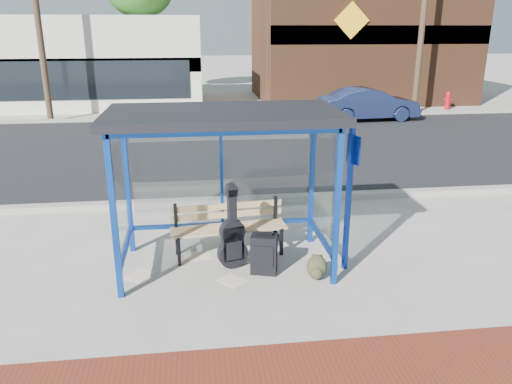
{
  "coord_description": "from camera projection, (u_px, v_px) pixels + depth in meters",
  "views": [
    {
      "loc": [
        -0.42,
        -7.0,
        3.53
      ],
      "look_at": [
        0.49,
        0.2,
        1.12
      ],
      "focal_mm": 35.0,
      "sensor_mm": 36.0,
      "label": 1
    }
  ],
  "objects": [
    {
      "name": "newspaper_b",
      "position": [
        232.0,
        281.0,
        7.29
      ],
      "size": [
        0.49,
        0.5,
        0.01
      ],
      "primitive_type": "cube",
      "rotation": [
        0.0,
        0.0,
        -0.87
      ],
      "color": "white",
      "rests_on": "ground"
    },
    {
      "name": "ground",
      "position": [
        226.0,
        266.0,
        7.76
      ],
      "size": [
        120.0,
        120.0,
        0.0
      ],
      "primitive_type": "plane",
      "color": "#B2ADA0",
      "rests_on": "ground"
    },
    {
      "name": "bench",
      "position": [
        228.0,
        225.0,
        8.05
      ],
      "size": [
        1.89,
        0.63,
        0.87
      ],
      "rotation": [
        0.0,
        0.0,
        0.1
      ],
      "color": "black",
      "rests_on": "ground"
    },
    {
      "name": "utility_pole_west",
      "position": [
        37.0,
        10.0,
        18.37
      ],
      "size": [
        1.6,
        0.24,
        8.0
      ],
      "color": "#4C3826",
      "rests_on": "ground"
    },
    {
      "name": "far_sidewalk",
      "position": [
        203.0,
        111.0,
        21.88
      ],
      "size": [
        60.0,
        4.0,
        0.01
      ],
      "primitive_type": "cube",
      "color": "#B2ADA0",
      "rests_on": "ground"
    },
    {
      "name": "parked_car",
      "position": [
        369.0,
        104.0,
        19.67
      ],
      "size": [
        3.95,
        1.6,
        1.28
      ],
      "primitive_type": "imported",
      "rotation": [
        0.0,
        0.0,
        1.64
      ],
      "color": "#1B254B",
      "rests_on": "ground"
    },
    {
      "name": "backpack",
      "position": [
        317.0,
        268.0,
        7.31
      ],
      "size": [
        0.35,
        0.33,
        0.36
      ],
      "rotation": [
        0.0,
        0.0,
        -0.26
      ],
      "color": "#2E301A",
      "rests_on": "ground"
    },
    {
      "name": "sign_post",
      "position": [
        349.0,
        190.0,
        7.29
      ],
      "size": [
        0.14,
        0.27,
        2.24
      ],
      "rotation": [
        0.0,
        0.0,
        0.39
      ],
      "color": "navy",
      "rests_on": "ground"
    },
    {
      "name": "storefront_brown",
      "position": [
        358.0,
        34.0,
        25.12
      ],
      "size": [
        10.0,
        7.08,
        6.4
      ],
      "color": "#59331E",
      "rests_on": "ground"
    },
    {
      "name": "brick_paver_strip",
      "position": [
        243.0,
        375.0,
        5.31
      ],
      "size": [
        60.0,
        1.0,
        0.01
      ],
      "primitive_type": "cube",
      "color": "maroon",
      "rests_on": "ground"
    },
    {
      "name": "newspaper_a",
      "position": [
        140.0,
        275.0,
        7.46
      ],
      "size": [
        0.51,
        0.53,
        0.01
      ],
      "primitive_type": "cube",
      "rotation": [
        0.0,
        0.0,
        0.96
      ],
      "color": "white",
      "rests_on": "ground"
    },
    {
      "name": "storefront_white",
      "position": [
        4.0,
        62.0,
        23.0
      ],
      "size": [
        18.0,
        6.04,
        4.0
      ],
      "color": "silver",
      "rests_on": "ground"
    },
    {
      "name": "curb_near",
      "position": [
        217.0,
        201.0,
        10.47
      ],
      "size": [
        60.0,
        0.25,
        0.12
      ],
      "primitive_type": "cube",
      "color": "gray",
      "rests_on": "ground"
    },
    {
      "name": "bus_shelter",
      "position": [
        223.0,
        134.0,
        7.17
      ],
      "size": [
        3.3,
        1.8,
        2.42
      ],
      "color": "#0E3A9F",
      "rests_on": "ground"
    },
    {
      "name": "newspaper_c",
      "position": [
        198.0,
        256.0,
        8.08
      ],
      "size": [
        0.46,
        0.39,
        0.01
      ],
      "primitive_type": "cube",
      "rotation": [
        0.0,
        0.0,
        0.15
      ],
      "color": "white",
      "rests_on": "ground"
    },
    {
      "name": "guitar_bag",
      "position": [
        232.0,
        239.0,
        7.57
      ],
      "size": [
        0.48,
        0.25,
        1.27
      ],
      "rotation": [
        0.0,
        0.0,
        0.27
      ],
      "color": "black",
      "rests_on": "ground"
    },
    {
      "name": "fire_hydrant",
      "position": [
        448.0,
        100.0,
        22.25
      ],
      "size": [
        0.36,
        0.24,
        0.82
      ],
      "rotation": [
        0.0,
        0.0,
        -0.04
      ],
      "color": "red",
      "rests_on": "ground"
    },
    {
      "name": "utility_pole_east",
      "position": [
        424.0,
        12.0,
        20.15
      ],
      "size": [
        1.6,
        0.24,
        8.0
      ],
      "color": "#4C3826",
      "rests_on": "ground"
    },
    {
      "name": "curb_far",
      "position": [
        204.0,
        118.0,
        20.08
      ],
      "size": [
        60.0,
        0.25,
        0.12
      ],
      "primitive_type": "cube",
      "color": "gray",
      "rests_on": "ground"
    },
    {
      "name": "suitcase",
      "position": [
        264.0,
        254.0,
        7.44
      ],
      "size": [
        0.43,
        0.34,
        0.67
      ],
      "rotation": [
        0.0,
        0.0,
        -0.28
      ],
      "color": "black",
      "rests_on": "ground"
    },
    {
      "name": "street_asphalt",
      "position": [
        208.0,
        148.0,
        15.29
      ],
      "size": [
        60.0,
        10.0,
        0.0
      ],
      "primitive_type": "cube",
      "color": "black",
      "rests_on": "ground"
    }
  ]
}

